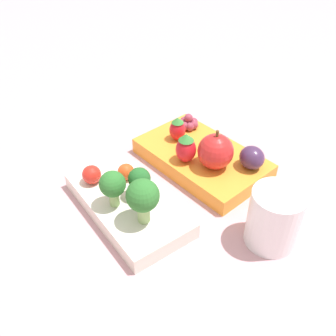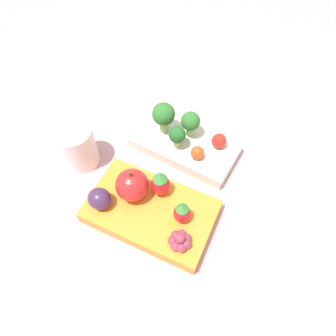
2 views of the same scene
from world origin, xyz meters
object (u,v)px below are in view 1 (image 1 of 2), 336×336
at_px(bento_box_fruit, 203,159).
at_px(strawberry_0, 184,147).
at_px(apple, 216,151).
at_px(broccoli_floret_1, 139,180).
at_px(drinking_cup, 274,218).
at_px(cherry_tomato_0, 126,172).
at_px(bento_box_savoury, 128,204).
at_px(broccoli_floret_0, 113,185).
at_px(broccoli_floret_2, 143,197).
at_px(cherry_tomato_1, 92,175).
at_px(strawberry_1, 177,129).
at_px(plum, 252,158).
at_px(grape_cluster, 188,123).

xyz_separation_m(bento_box_fruit, strawberry_0, (0.01, 0.03, 0.04)).
xyz_separation_m(apple, strawberry_0, (0.04, 0.02, -0.00)).
relative_size(broccoli_floret_1, drinking_cup, 0.58).
xyz_separation_m(bento_box_fruit, cherry_tomato_0, (0.03, 0.13, 0.02)).
bearing_deg(bento_box_savoury, cherry_tomato_0, -33.03).
height_order(broccoli_floret_1, cherry_tomato_0, broccoli_floret_1).
relative_size(bento_box_fruit, broccoli_floret_0, 3.90).
height_order(broccoli_floret_2, apple, same).
distance_m(bento_box_savoury, broccoli_floret_1, 0.05).
distance_m(bento_box_savoury, cherry_tomato_1, 0.07).
distance_m(broccoli_floret_1, strawberry_1, 0.15).
bearing_deg(bento_box_savoury, broccoli_floret_0, 90.71).
relative_size(strawberry_0, drinking_cup, 0.60).
bearing_deg(bento_box_savoury, strawberry_0, -82.07).
bearing_deg(broccoli_floret_2, plum, -94.10).
distance_m(broccoli_floret_1, drinking_cup, 0.18).
distance_m(broccoli_floret_0, apple, 0.16).
bearing_deg(broccoli_floret_1, bento_box_savoury, 62.11).
height_order(bento_box_savoury, cherry_tomato_1, cherry_tomato_1).
bearing_deg(bento_box_fruit, bento_box_savoury, 92.90).
xyz_separation_m(broccoli_floret_1, grape_cluster, (0.09, -0.16, -0.02)).
xyz_separation_m(broccoli_floret_0, drinking_cup, (-0.16, -0.13, -0.02)).
height_order(cherry_tomato_0, drinking_cup, drinking_cup).
bearing_deg(bento_box_savoury, cherry_tomato_1, 18.58).
xyz_separation_m(broccoli_floret_1, broccoli_floret_2, (-0.04, 0.02, 0.01)).
bearing_deg(cherry_tomato_0, broccoli_floret_2, 160.85).
xyz_separation_m(strawberry_1, grape_cluster, (0.01, -0.04, -0.01)).
xyz_separation_m(broccoli_floret_0, cherry_tomato_1, (0.06, 0.00, -0.02)).
bearing_deg(grape_cluster, apple, 159.14).
distance_m(broccoli_floret_2, drinking_cup, 0.16).
height_order(broccoli_floret_1, cherry_tomato_1, broccoli_floret_1).
bearing_deg(bento_box_savoury, broccoli_floret_2, 172.57).
distance_m(bento_box_savoury, broccoli_floret_0, 0.05).
distance_m(bento_box_fruit, apple, 0.05).
height_order(broccoli_floret_2, drinking_cup, broccoli_floret_2).
xyz_separation_m(broccoli_floret_2, grape_cluster, (0.13, -0.18, -0.03)).
bearing_deg(strawberry_0, grape_cluster, -45.81).
xyz_separation_m(strawberry_1, plum, (-0.12, -0.04, -0.00)).
height_order(bento_box_savoury, plum, plum).
bearing_deg(broccoli_floret_2, broccoli_floret_0, 15.43).
distance_m(apple, drinking_cup, 0.13).
bearing_deg(strawberry_0, cherry_tomato_1, 72.70).
relative_size(broccoli_floret_2, apple, 1.02).
distance_m(apple, strawberry_1, 0.09).
bearing_deg(cherry_tomato_0, strawberry_0, -101.12).
bearing_deg(broccoli_floret_2, grape_cluster, -55.74).
bearing_deg(strawberry_0, drinking_cup, 178.63).
distance_m(cherry_tomato_0, cherry_tomato_1, 0.05).
bearing_deg(bento_box_fruit, grape_cluster, -22.96).
distance_m(broccoli_floret_2, strawberry_1, 0.19).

